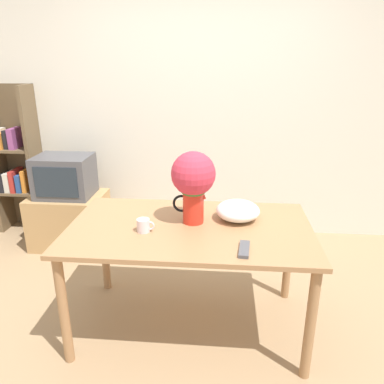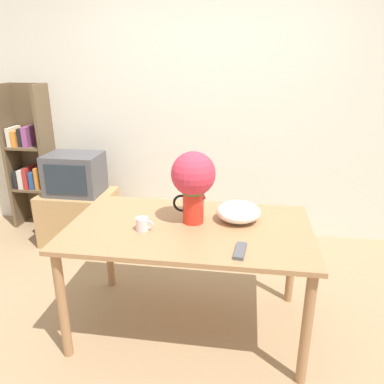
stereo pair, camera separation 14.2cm
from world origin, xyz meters
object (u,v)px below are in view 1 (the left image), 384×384
flower_vase (193,180)px  coffee_mug (144,225)px  tv_set (64,176)px  white_bowl (238,211)px

flower_vase → coffee_mug: (-0.29, -0.17, -0.25)m
coffee_mug → tv_set: tv_set is taller
white_bowl → tv_set: size_ratio=0.56×
white_bowl → tv_set: (-1.62, 0.99, -0.11)m
flower_vase → white_bowl: flower_vase is taller
coffee_mug → tv_set: 1.61m
coffee_mug → tv_set: bearing=130.0°
flower_vase → tv_set: (-1.33, 1.06, -0.34)m
coffee_mug → white_bowl: white_bowl is taller
coffee_mug → flower_vase: bearing=30.4°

